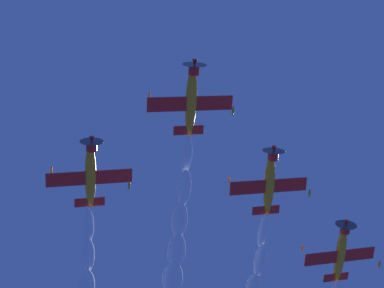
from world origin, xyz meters
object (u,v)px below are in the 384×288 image
object	(u,v)px
airplane_lead	(191,99)
airplane_right_wingman	(91,173)
airplane_left_wingman	(270,182)
airplane_slot_tail	(341,252)

from	to	relation	value
airplane_lead	airplane_right_wingman	xyz separation A→B (m)	(12.55, -6.77, -1.67)
airplane_left_wingman	airplane_slot_tail	size ratio (longest dim) A/B	1.00
airplane_right_wingman	airplane_slot_tail	size ratio (longest dim) A/B	1.00
airplane_lead	airplane_slot_tail	distance (m)	28.19
airplane_slot_tail	airplane_lead	bearing A→B (deg)	55.98
airplane_left_wingman	airplane_right_wingman	size ratio (longest dim) A/B	1.00
airplane_right_wingman	airplane_slot_tail	xyz separation A→B (m)	(-28.32, -16.60, 1.98)
airplane_left_wingman	airplane_right_wingman	xyz separation A→B (m)	(20.26, 5.16, -2.04)
airplane_lead	airplane_slot_tail	world-z (taller)	airplane_slot_tail
airplane_left_wingman	airplane_slot_tail	distance (m)	14.00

